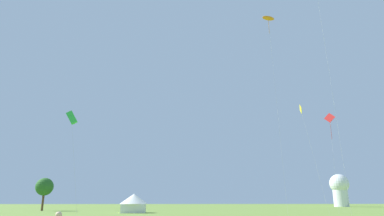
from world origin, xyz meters
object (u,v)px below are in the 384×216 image
kite_orange_parafoil (268,19)px  kite_yellow_diamond (302,112)px  festival_tent_center (134,202)px  observatory_dome (340,188)px  kite_red_diamond (330,120)px  tree_distant_left (44,187)px  kite_green_box (72,118)px

kite_orange_parafoil → kite_yellow_diamond: bearing=20.1°
kite_orange_parafoil → kite_yellow_diamond: size_ratio=1.86×
kite_yellow_diamond → festival_tent_center: bearing=155.2°
kite_yellow_diamond → festival_tent_center: (-26.50, 12.24, -13.42)m
kite_orange_parafoil → observatory_dome: (41.79, 66.30, -24.21)m
kite_red_diamond → kite_yellow_diamond: (-7.98, -7.34, -0.61)m
kite_red_diamond → tree_distant_left: bearing=162.5°
tree_distant_left → kite_green_box: bearing=-63.5°
kite_orange_parafoil → kite_green_box: size_ratio=1.98×
kite_green_box → tree_distant_left: (-11.06, 22.16, -9.67)m
observatory_dome → tree_distant_left: size_ratio=1.62×
kite_yellow_diamond → tree_distant_left: bearing=152.2°
kite_orange_parafoil → kite_red_diamond: (12.76, 9.09, -14.41)m
kite_red_diamond → kite_green_box: size_ratio=1.11×
kite_yellow_diamond → festival_tent_center: 32.12m
kite_red_diamond → festival_tent_center: bearing=171.9°
kite_red_diamond → tree_distant_left: (-54.63, 17.27, -11.01)m
kite_red_diamond → observatory_dome: size_ratio=1.60×
festival_tent_center → observatory_dome: 82.39m
kite_green_box → kite_yellow_diamond: 35.68m
kite_yellow_diamond → kite_orange_parafoil: bearing=-159.9°
kite_yellow_diamond → observatory_dome: bearing=60.2°
kite_red_diamond → kite_green_box: kite_red_diamond is taller
kite_red_diamond → kite_yellow_diamond: 10.86m
festival_tent_center → observatory_dome: size_ratio=0.46×
festival_tent_center → tree_distant_left: tree_distant_left is taller
kite_green_box → kite_yellow_diamond: kite_yellow_diamond is taller
tree_distant_left → festival_tent_center: bearing=-31.5°
kite_red_diamond → observatory_dome: bearing=63.1°
festival_tent_center → kite_orange_parafoil: bearing=-32.8°
kite_orange_parafoil → kite_red_diamond: 21.28m
kite_green_box → observatory_dome: (72.61, 62.10, -8.46)m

